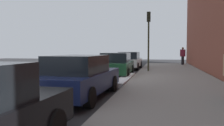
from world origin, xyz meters
TOP-DOWN VIEW (x-y plane):
  - ground_plane at (0.00, 0.00)m, footprint 56.00×56.00m
  - sidewalk at (0.00, -3.30)m, footprint 28.00×4.60m
  - lane_stripe_centre at (0.00, 3.20)m, footprint 28.00×0.14m
  - snow_bank_curb at (-1.60, -0.70)m, footprint 4.94×0.56m
  - parked_car_navy at (-6.35, 0.22)m, footprint 4.76×2.02m
  - parked_car_green at (0.72, 0.21)m, footprint 4.69×1.99m
  - parked_car_white at (6.51, 0.14)m, footprint 4.24×1.97m
  - pedestrian_burgundy_coat at (11.49, -4.82)m, footprint 0.58×0.56m
  - traffic_light_pole at (3.21, -1.69)m, footprint 0.35×0.26m

SIDE VIEW (x-z plane):
  - ground_plane at x=0.00m, z-range 0.00..0.00m
  - lane_stripe_centre at x=0.00m, z-range 0.00..0.01m
  - sidewalk at x=0.00m, z-range 0.00..0.15m
  - snow_bank_curb at x=-1.60m, z-range 0.00..0.22m
  - parked_car_white at x=6.51m, z-range 0.00..1.51m
  - parked_car_green at x=0.72m, z-range 0.00..1.51m
  - parked_car_navy at x=-6.35m, z-range 0.00..1.52m
  - pedestrian_burgundy_coat at x=11.49m, z-range 0.21..2.04m
  - traffic_light_pole at x=3.21m, z-range 0.91..5.21m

